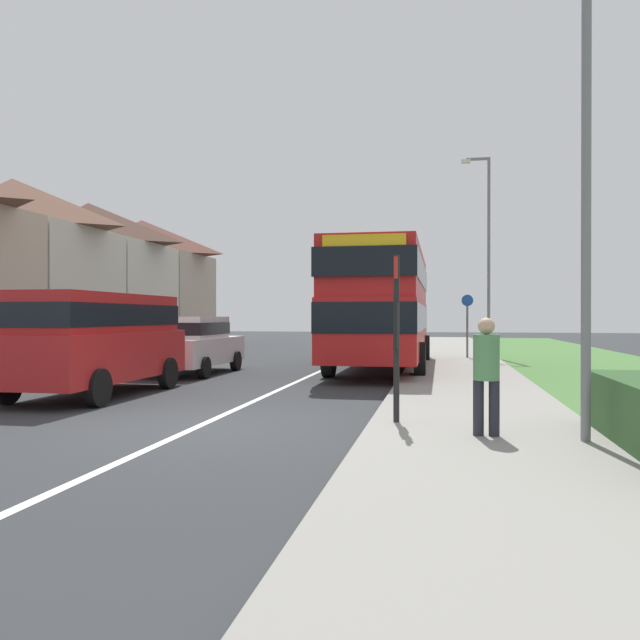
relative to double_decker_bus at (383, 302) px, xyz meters
name	(u,v)px	position (x,y,z in m)	size (l,w,h in m)	color
ground_plane	(200,426)	(-1.85, -10.88, -2.14)	(120.00, 120.00, 0.00)	#2D3033
lane_marking_centre	(307,377)	(-1.85, -2.88, -2.14)	(0.14, 60.00, 0.01)	silver
pavement_near_side	(465,386)	(2.35, -4.88, -2.08)	(3.20, 68.00, 0.12)	gray
double_decker_bus	(383,302)	(0.00, 0.00, 0.00)	(2.80, 10.44, 3.70)	red
parked_van_red	(95,335)	(-5.41, -7.82, -0.85)	(2.11, 4.97, 2.16)	#B21E1E
parked_car_white	(192,343)	(-5.34, -2.64, -1.22)	(1.90, 4.36, 1.68)	silver
pedestrian_at_stop	(486,371)	(2.39, -11.58, -1.17)	(0.34, 0.34, 1.67)	#23232D
bus_stop_sign	(396,326)	(1.15, -10.69, -0.60)	(0.09, 0.52, 2.60)	black
cycle_route_sign	(467,323)	(2.80, 4.67, -0.71)	(0.44, 0.08, 2.52)	slate
street_lamp_near	(577,130)	(3.48, -11.71, 1.89)	(1.14, 0.20, 6.98)	slate
street_lamp_mid	(486,244)	(3.59, 6.01, 2.44)	(1.14, 0.20, 8.05)	slate
house_terrace_far_side	(54,271)	(-16.81, 7.88, 1.75)	(7.72, 24.49, 7.79)	#C1A88E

